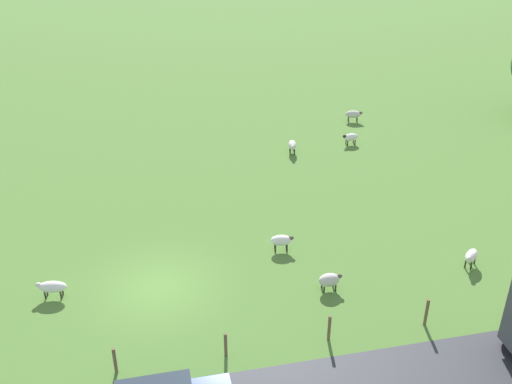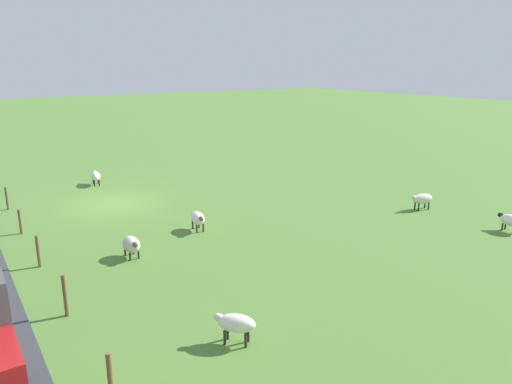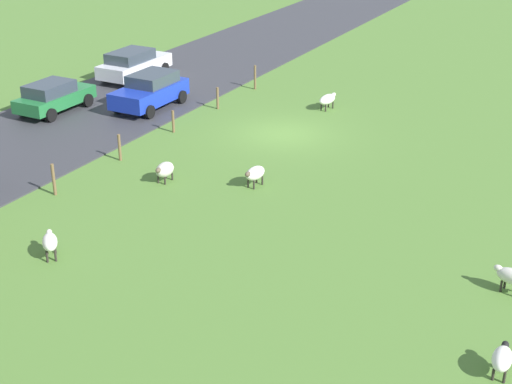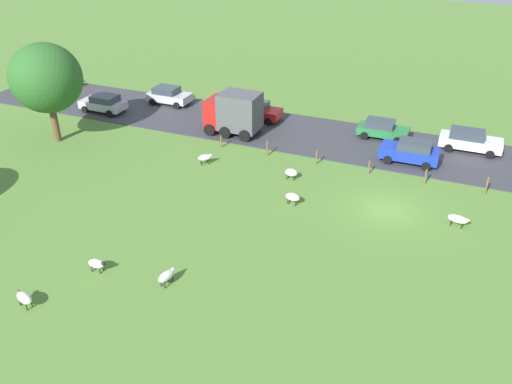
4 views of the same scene
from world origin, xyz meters
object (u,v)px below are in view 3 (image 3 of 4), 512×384
sheep_0 (165,170)px  car_2 (150,90)px  car_6 (134,64)px  sheep_3 (255,173)px  sheep_2 (50,242)px  sheep_4 (502,358)px  sheep_6 (328,99)px  car_4 (54,96)px

sheep_0 → car_2: 9.28m
sheep_0 → car_6: car_6 is taller
car_6 → sheep_3: bearing=142.6°
sheep_2 → sheep_4: sheep_2 is taller
sheep_2 → sheep_4: 13.49m
car_6 → sheep_2: bearing=119.3°
sheep_3 → sheep_6: sheep_3 is taller
sheep_2 → car_6: bearing=-60.7°
sheep_6 → car_6: size_ratio=0.28×
sheep_0 → sheep_4: size_ratio=0.98×
sheep_4 → car_6: bearing=-36.1°
sheep_0 → sheep_6: 11.35m
car_4 → car_6: size_ratio=0.88×
sheep_3 → car_6: car_6 is taller
car_2 → car_4: car_2 is taller
sheep_3 → sheep_4: sheep_3 is taller
car_2 → sheep_2: bearing=113.7°
sheep_0 → sheep_2: bearing=92.4°
sheep_0 → car_6: bearing=-49.0°
car_2 → car_4: bearing=37.1°
car_6 → sheep_6: bearing=-179.6°
sheep_6 → car_2: 8.67m
sheep_0 → car_6: (9.68, -11.12, 0.40)m
sheep_2 → car_2: (6.06, -13.83, 0.38)m
sheep_3 → sheep_4: (-10.51, 7.17, -0.05)m
sheep_6 → car_6: car_6 is taller
sheep_0 → sheep_6: sheep_0 is taller
sheep_2 → car_4: size_ratio=0.25×
sheep_6 → car_2: bearing=27.1°
sheep_3 → car_2: size_ratio=0.26×
sheep_6 → car_2: size_ratio=0.31×
sheep_0 → sheep_4: sheep_0 is taller
car_4 → car_6: car_6 is taller
sheep_2 → car_6: car_6 is taller
sheep_2 → sheep_6: sheep_2 is taller
sheep_6 → car_4: (11.38, 6.73, 0.33)m
sheep_4 → car_4: 25.44m
sheep_4 → car_2: bearing=-34.0°
sheep_3 → car_4: 13.11m
sheep_6 → car_2: car_2 is taller
sheep_0 → sheep_6: (-1.92, -11.19, 0.02)m
car_2 → car_4: 4.61m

